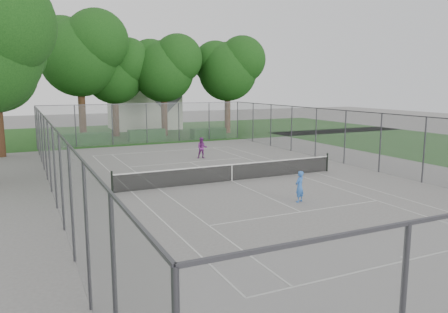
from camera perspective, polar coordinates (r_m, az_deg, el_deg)
name	(u,v)px	position (r m, az deg, el deg)	size (l,w,h in m)	color
ground	(232,181)	(23.63, 1.04, -3.23)	(120.00, 120.00, 0.00)	slate
grass_far	(125,133)	(48.05, -12.85, 3.00)	(60.00, 20.00, 0.00)	#194513
court_markings	(232,181)	(23.63, 1.04, -3.22)	(11.03, 23.83, 0.01)	silver
tennis_net	(232,172)	(23.52, 1.04, -2.02)	(12.87, 0.10, 1.10)	black
perimeter_fence	(232,148)	(23.30, 1.05, 1.12)	(18.08, 34.08, 3.52)	#38383D
tree_far_left	(80,51)	(43.53, -18.26, 13.00)	(8.34, 7.62, 12.00)	#3D2416
tree_far_midleft	(115,69)	(45.08, -14.06, 11.02)	(6.74, 6.15, 9.69)	#3D2416
tree_far_midright	(164,66)	(44.95, -7.80, 11.61)	(7.04, 6.43, 10.13)	#3D2416
tree_far_right	(229,67)	(46.84, 0.61, 11.65)	(7.08, 6.47, 10.18)	#3D2416
hedge_left	(87,139)	(39.80, -17.52, 2.23)	(3.96, 1.19, 0.99)	#174918
hedge_mid	(147,135)	(41.02, -10.07, 2.77)	(3.35, 0.96, 1.05)	#174918
hedge_right	(208,133)	(42.22, -2.07, 3.05)	(3.29, 1.21, 0.99)	#174918
house	(144,96)	(52.33, -10.41, 7.72)	(7.51, 5.82, 9.35)	beige
girl_player	(300,187)	(19.64, 9.84, -3.88)	(0.51, 0.34, 1.40)	blue
woman_player	(202,148)	(30.78, -2.88, 1.13)	(0.72, 0.56, 1.49)	#792A7E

